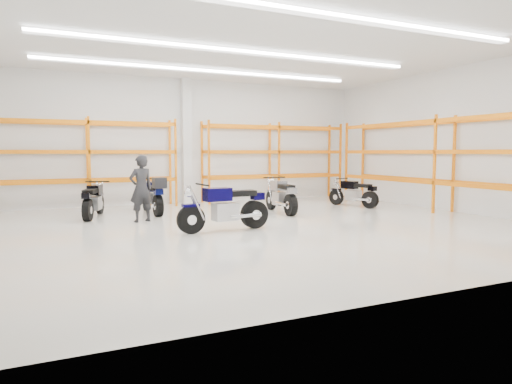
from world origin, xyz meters
name	(u,v)px	position (x,y,z in m)	size (l,w,h in m)	color
ground	(252,227)	(0.00, 0.00, 0.00)	(14.00, 14.00, 0.00)	beige
room_shell	(252,94)	(0.00, 0.03, 3.28)	(14.02, 12.02, 4.51)	white
motorcycle_main	(228,208)	(-0.75, -0.29, 0.53)	(2.32, 0.77, 1.14)	black
motorcycle_back_a	(93,201)	(-3.48, 3.27, 0.48)	(0.92, 2.01, 1.02)	black
motorcycle_back_b	(153,196)	(-1.77, 3.33, 0.55)	(0.71, 2.23, 1.15)	black
motorcycle_back_c	(282,197)	(1.87, 1.95, 0.51)	(0.73, 2.21, 1.08)	black
motorcycle_back_d	(355,194)	(4.89, 2.33, 0.45)	(0.84, 1.90, 0.96)	black
standing_man	(141,189)	(-2.37, 1.97, 0.90)	(0.65, 0.43, 1.79)	black
structural_column	(186,142)	(0.00, 5.82, 2.25)	(0.32, 0.32, 4.50)	white
pallet_racking_back_left	(88,155)	(-3.40, 5.48, 1.79)	(5.67, 0.87, 3.00)	orange
pallet_racking_back_right	(274,154)	(3.40, 5.48, 1.79)	(5.67, 0.87, 3.00)	orange
pallet_racking_side	(445,154)	(6.48, 0.00, 1.81)	(0.87, 9.07, 3.00)	orange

